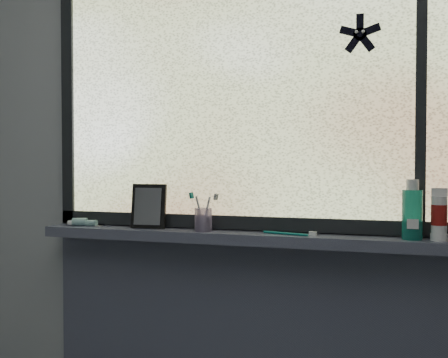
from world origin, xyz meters
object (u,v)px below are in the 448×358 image
at_px(toothbrush_cup, 203,220).
at_px(mouthwash_bottle, 412,209).
at_px(vanity_mirror, 149,206).
at_px(cream_tube, 439,213).

relative_size(toothbrush_cup, mouthwash_bottle, 0.52).
relative_size(vanity_mirror, toothbrush_cup, 2.02).
height_order(toothbrush_cup, mouthwash_bottle, mouthwash_bottle).
bearing_deg(cream_tube, toothbrush_cup, -179.22).
distance_m(vanity_mirror, toothbrush_cup, 0.24).
xyz_separation_m(mouthwash_bottle, cream_tube, (0.08, 0.00, -0.01)).
distance_m(toothbrush_cup, mouthwash_bottle, 0.73).
distance_m(vanity_mirror, mouthwash_bottle, 0.96).
relative_size(vanity_mirror, cream_tube, 1.41).
xyz_separation_m(toothbrush_cup, cream_tube, (0.81, 0.01, 0.05)).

